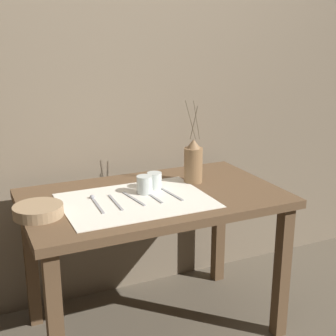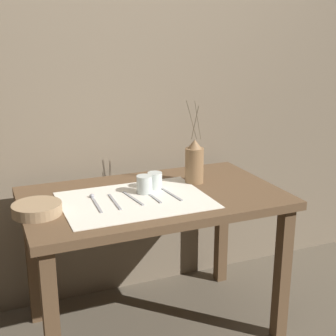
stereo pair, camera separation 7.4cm
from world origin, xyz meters
name	(u,v)px [view 1 (the left image)]	position (x,y,z in m)	size (l,w,h in m)	color
ground_plane	(155,327)	(0.00, 0.00, 0.00)	(12.00, 12.00, 0.00)	brown
stone_wall_back	(118,82)	(0.00, 0.47, 1.20)	(7.00, 0.06, 2.40)	#7A6B56
wooden_table	(153,214)	(0.00, 0.00, 0.62)	(1.21, 0.72, 0.72)	brown
linen_cloth	(136,200)	(-0.10, -0.05, 0.73)	(0.66, 0.48, 0.00)	silver
pitcher_with_flowers	(193,162)	(0.26, 0.09, 0.83)	(0.09, 0.09, 0.42)	olive
wooden_bowl	(38,211)	(-0.54, -0.05, 0.75)	(0.21, 0.21, 0.05)	#9E7F5B
glass_tumbler_near	(145,185)	(-0.03, 0.03, 0.77)	(0.07, 0.07, 0.08)	silver
glass_tumbler_far	(154,181)	(0.04, 0.07, 0.77)	(0.07, 0.07, 0.08)	silver
spoon_outer	(94,201)	(-0.28, 0.02, 0.73)	(0.03, 0.22, 0.02)	#939399
fork_inner	(115,202)	(-0.20, -0.04, 0.73)	(0.02, 0.21, 0.00)	#939399
fork_outer	(134,199)	(-0.11, -0.03, 0.73)	(0.04, 0.20, 0.00)	#939399
spoon_inner	(147,192)	(-0.02, 0.03, 0.73)	(0.03, 0.22, 0.02)	#939399
knife_center	(171,194)	(0.07, -0.04, 0.73)	(0.03, 0.20, 0.00)	#939399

